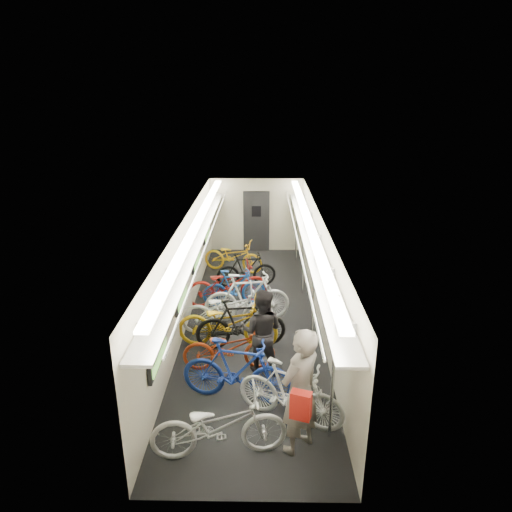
{
  "coord_description": "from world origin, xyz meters",
  "views": [
    {
      "loc": [
        0.22,
        -9.46,
        4.99
      ],
      "look_at": [
        0.05,
        1.19,
        1.15
      ],
      "focal_mm": 32.0,
      "sensor_mm": 36.0,
      "label": 1
    }
  ],
  "objects_px": {
    "bicycle_1": "(237,371)",
    "passenger_near": "(300,391)",
    "bicycle_0": "(219,425)",
    "backpack": "(301,405)",
    "passenger_mid": "(262,331)"
  },
  "relations": [
    {
      "from": "bicycle_1",
      "to": "passenger_near",
      "type": "relative_size",
      "value": 0.97
    },
    {
      "from": "bicycle_1",
      "to": "bicycle_0",
      "type": "bearing_deg",
      "value": -177.55
    },
    {
      "from": "passenger_near",
      "to": "backpack",
      "type": "distance_m",
      "value": 0.74
    },
    {
      "from": "bicycle_0",
      "to": "passenger_near",
      "type": "bearing_deg",
      "value": -89.88
    },
    {
      "from": "passenger_mid",
      "to": "passenger_near",
      "type": "bearing_deg",
      "value": 117.46
    },
    {
      "from": "bicycle_1",
      "to": "backpack",
      "type": "relative_size",
      "value": 5.06
    },
    {
      "from": "passenger_mid",
      "to": "bicycle_0",
      "type": "bearing_deg",
      "value": 86.86
    },
    {
      "from": "passenger_near",
      "to": "passenger_mid",
      "type": "xyz_separation_m",
      "value": [
        -0.55,
        2.02,
        -0.16
      ]
    },
    {
      "from": "passenger_mid",
      "to": "backpack",
      "type": "height_order",
      "value": "passenger_mid"
    },
    {
      "from": "passenger_near",
      "to": "passenger_mid",
      "type": "distance_m",
      "value": 2.1
    },
    {
      "from": "bicycle_1",
      "to": "passenger_mid",
      "type": "bearing_deg",
      "value": -13.56
    },
    {
      "from": "bicycle_0",
      "to": "passenger_mid",
      "type": "height_order",
      "value": "passenger_mid"
    },
    {
      "from": "bicycle_0",
      "to": "passenger_near",
      "type": "height_order",
      "value": "passenger_near"
    },
    {
      "from": "passenger_near",
      "to": "bicycle_0",
      "type": "bearing_deg",
      "value": -36.72
    },
    {
      "from": "bicycle_0",
      "to": "passenger_near",
      "type": "distance_m",
      "value": 1.25
    }
  ]
}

